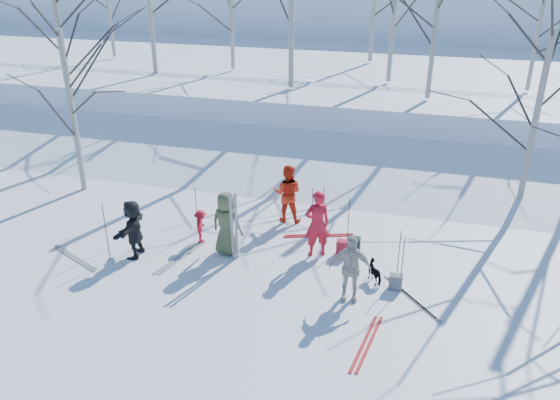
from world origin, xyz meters
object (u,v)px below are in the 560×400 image
(skier_cream_east, at_px, (350,268))
(skier_grey_west, at_px, (133,229))
(backpack_red, at_px, (343,248))
(backpack_dark, at_px, (354,244))
(skier_red_seated, at_px, (201,226))
(skier_red_north, at_px, (317,224))
(skier_redor_behind, at_px, (288,193))
(backpack_grey, at_px, (396,282))
(dog, at_px, (376,272))
(skier_olive_center, at_px, (227,224))

(skier_cream_east, relative_size, skier_grey_west, 1.03)
(backpack_red, xyz_separation_m, backpack_dark, (0.24, 0.28, -0.01))
(skier_cream_east, xyz_separation_m, backpack_red, (-0.46, 1.88, -0.59))
(skier_red_seated, height_order, backpack_red, skier_red_seated)
(skier_red_north, distance_m, skier_cream_east, 2.06)
(skier_redor_behind, relative_size, backpack_dark, 4.32)
(skier_grey_west, xyz_separation_m, backpack_red, (5.17, 1.47, -0.57))
(skier_cream_east, relative_size, backpack_grey, 4.21)
(skier_cream_east, distance_m, backpack_grey, 1.35)
(skier_grey_west, bearing_deg, skier_cream_east, 81.94)
(skier_red_seated, relative_size, dog, 1.57)
(skier_olive_center, bearing_deg, skier_redor_behind, -106.15)
(skier_red_seated, height_order, backpack_grey, skier_red_seated)
(skier_red_north, distance_m, skier_red_seated, 3.17)
(skier_red_seated, height_order, dog, skier_red_seated)
(backpack_red, distance_m, backpack_grey, 1.90)
(skier_red_seated, xyz_separation_m, backpack_red, (3.80, 0.35, -0.26))
(backpack_grey, height_order, backpack_dark, backpack_dark)
(skier_red_seated, xyz_separation_m, backpack_grey, (5.26, -0.87, -0.28))
(skier_red_north, height_order, skier_red_seated, skier_red_north)
(dog, xyz_separation_m, backpack_dark, (-0.73, 1.28, -0.05))
(skier_red_seated, xyz_separation_m, dog, (4.78, -0.66, -0.22))
(skier_cream_east, distance_m, skier_grey_west, 5.65)
(skier_redor_behind, bearing_deg, backpack_dark, 145.59)
(dog, bearing_deg, backpack_dark, -100.47)
(skier_red_seated, bearing_deg, skier_olive_center, -127.76)
(skier_red_seated, distance_m, skier_grey_west, 1.79)
(backpack_red, bearing_deg, skier_red_seated, -174.76)
(skier_cream_east, height_order, backpack_grey, skier_cream_east)
(skier_olive_center, bearing_deg, backpack_dark, -154.55)
(skier_grey_west, distance_m, backpack_red, 5.41)
(skier_redor_behind, height_order, skier_grey_west, skier_redor_behind)
(skier_red_north, height_order, backpack_red, skier_red_north)
(backpack_grey, relative_size, backpack_dark, 0.95)
(skier_cream_east, xyz_separation_m, backpack_dark, (-0.22, 2.16, -0.60))
(skier_olive_center, xyz_separation_m, skier_cream_east, (3.39, -1.18, -0.06))
(skier_red_seated, bearing_deg, skier_redor_behind, -60.89)
(backpack_dark, bearing_deg, skier_red_north, -154.27)
(skier_olive_center, relative_size, dog, 2.85)
(skier_cream_east, height_order, skier_grey_west, skier_cream_east)
(skier_grey_west, height_order, backpack_red, skier_grey_west)
(skier_red_north, height_order, skier_grey_west, skier_red_north)
(skier_olive_center, height_order, backpack_red, skier_olive_center)
(backpack_dark, bearing_deg, backpack_red, -131.07)
(skier_grey_west, relative_size, backpack_dark, 3.89)
(skier_redor_behind, xyz_separation_m, skier_red_seated, (-1.90, -1.90, -0.39))
(skier_redor_behind, distance_m, dog, 3.89)
(skier_cream_east, bearing_deg, skier_olive_center, 153.61)
(skier_redor_behind, height_order, backpack_red, skier_redor_behind)
(skier_red_seated, height_order, backpack_dark, skier_red_seated)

